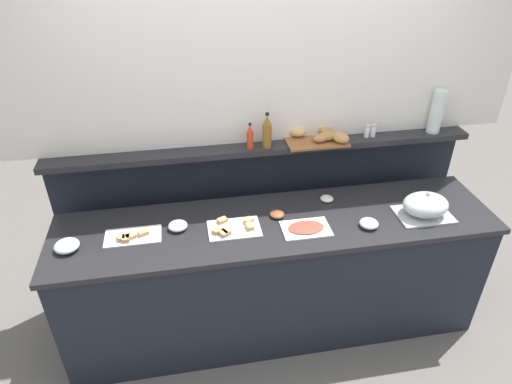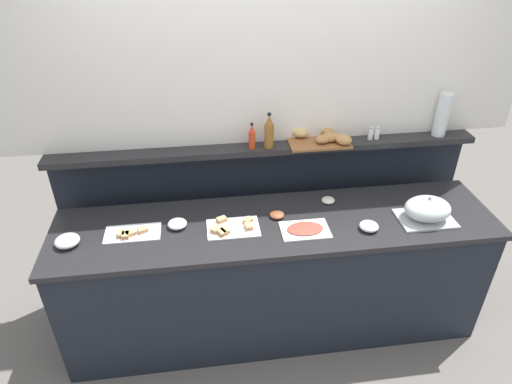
% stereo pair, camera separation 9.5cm
% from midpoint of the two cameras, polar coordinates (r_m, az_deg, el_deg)
% --- Properties ---
extents(ground_plane, '(12.00, 12.00, 0.00)m').
position_cam_midpoint_polar(ground_plane, '(3.80, 1.42, -9.52)').
color(ground_plane, slate).
extents(buffet_counter, '(2.73, 0.64, 0.90)m').
position_cam_midpoint_polar(buffet_counter, '(3.06, 3.31, -10.65)').
color(buffet_counter, black).
rests_on(buffet_counter, ground_plane).
extents(back_ledge_unit, '(2.83, 0.22, 1.22)m').
position_cam_midpoint_polar(back_ledge_unit, '(3.32, 1.84, -2.45)').
color(back_ledge_unit, black).
rests_on(back_ledge_unit, ground_plane).
extents(upper_wall_panel, '(3.43, 0.08, 1.38)m').
position_cam_midpoint_polar(upper_wall_panel, '(2.82, 2.23, 19.47)').
color(upper_wall_panel, white).
rests_on(upper_wall_panel, back_ledge_unit).
extents(sandwich_platter_rear, '(0.31, 0.21, 0.04)m').
position_cam_midpoint_polar(sandwich_platter_rear, '(2.71, -2.03, -4.52)').
color(sandwich_platter_rear, silver).
rests_on(sandwich_platter_rear, buffet_counter).
extents(sandwich_platter_side, '(0.33, 0.17, 0.04)m').
position_cam_midpoint_polar(sandwich_platter_side, '(2.75, -14.45, -5.06)').
color(sandwich_platter_side, silver).
rests_on(sandwich_platter_side, buffet_counter).
extents(cold_cuts_platter, '(0.29, 0.19, 0.02)m').
position_cam_midpoint_polar(cold_cuts_platter, '(2.72, 7.21, -4.72)').
color(cold_cuts_platter, white).
rests_on(cold_cuts_platter, buffet_counter).
extents(serving_cloche, '(0.34, 0.24, 0.17)m').
position_cam_midpoint_polar(serving_cloche, '(2.96, 21.68, -2.09)').
color(serving_cloche, '#B7BABF').
rests_on(serving_cloche, buffet_counter).
extents(glass_bowl_large, '(0.12, 0.12, 0.05)m').
position_cam_midpoint_polar(glass_bowl_large, '(2.75, -8.93, -4.04)').
color(glass_bowl_large, silver).
rests_on(glass_bowl_large, buffet_counter).
extents(glass_bowl_medium, '(0.12, 0.12, 0.05)m').
position_cam_midpoint_polar(glass_bowl_medium, '(2.79, 15.01, -4.24)').
color(glass_bowl_medium, silver).
rests_on(glass_bowl_medium, buffet_counter).
extents(glass_bowl_small, '(0.14, 0.14, 0.06)m').
position_cam_midpoint_polar(glass_bowl_small, '(2.78, -21.82, -5.80)').
color(glass_bowl_small, silver).
rests_on(glass_bowl_small, buffet_counter).
extents(condiment_bowl_teal, '(0.09, 0.09, 0.03)m').
position_cam_midpoint_polar(condiment_bowl_teal, '(2.99, 10.00, -1.04)').
color(condiment_bowl_teal, silver).
rests_on(condiment_bowl_teal, buffet_counter).
extents(condiment_bowl_dark, '(0.09, 0.09, 0.03)m').
position_cam_midpoint_polar(condiment_bowl_dark, '(2.81, 3.63, -2.89)').
color(condiment_bowl_dark, brown).
rests_on(condiment_bowl_dark, buffet_counter).
extents(hot_sauce_bottle, '(0.04, 0.04, 0.18)m').
position_cam_midpoint_polar(hot_sauce_bottle, '(2.89, 0.42, 6.90)').
color(hot_sauce_bottle, red).
rests_on(hot_sauce_bottle, back_ledge_unit).
extents(vinegar_bottle_amber, '(0.06, 0.06, 0.24)m').
position_cam_midpoint_polar(vinegar_bottle_amber, '(2.89, 2.59, 7.52)').
color(vinegar_bottle_amber, '#8E5B23').
rests_on(vinegar_bottle_amber, back_ledge_unit).
extents(salt_shaker, '(0.03, 0.03, 0.09)m').
position_cam_midpoint_polar(salt_shaker, '(3.13, 15.14, 7.18)').
color(salt_shaker, white).
rests_on(salt_shaker, back_ledge_unit).
extents(pepper_shaker, '(0.03, 0.03, 0.09)m').
position_cam_midpoint_polar(pepper_shaker, '(3.15, 15.89, 7.20)').
color(pepper_shaker, white).
rests_on(pepper_shaker, back_ledge_unit).
extents(bread_basket, '(0.42, 0.30, 0.08)m').
position_cam_midpoint_polar(bread_basket, '(3.03, 9.13, 6.85)').
color(bread_basket, brown).
rests_on(bread_basket, back_ledge_unit).
extents(water_carafe, '(0.09, 0.09, 0.30)m').
position_cam_midpoint_polar(water_carafe, '(3.31, 23.27, 8.97)').
color(water_carafe, silver).
rests_on(water_carafe, back_ledge_unit).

